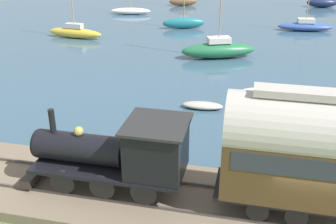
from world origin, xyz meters
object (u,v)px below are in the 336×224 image
at_px(steam_locomotive, 124,151).
at_px(sailboat_brown, 183,1).
at_px(sailboat_blue, 305,26).
at_px(rowboat_far_out, 253,91).
at_px(sailboat_yellow, 75,32).
at_px(sailboat_navy, 323,2).
at_px(sailboat_teal, 184,22).
at_px(sailboat_green, 218,49).
at_px(rowboat_mid_harbor, 203,105).
at_px(sailboat_white, 131,11).

xyz_separation_m(steam_locomotive, sailboat_brown, (43.57, 5.95, -1.45)).
xyz_separation_m(sailboat_blue, rowboat_far_out, (-19.24, 4.81, -0.31)).
xyz_separation_m(sailboat_yellow, rowboat_far_out, (-11.12, -17.36, -0.39)).
height_order(sailboat_yellow, sailboat_brown, sailboat_brown).
relative_size(sailboat_navy, sailboat_teal, 0.73).
relative_size(sailboat_green, rowboat_mid_harbor, 4.04).
relative_size(steam_locomotive, sailboat_yellow, 0.83).
height_order(sailboat_brown, rowboat_far_out, sailboat_brown).
xyz_separation_m(steam_locomotive, sailboat_teal, (29.57, 3.26, -1.49)).
bearing_deg(rowboat_far_out, sailboat_brown, -7.28).
distance_m(sailboat_blue, sailboat_teal, 12.70).
xyz_separation_m(sailboat_white, sailboat_teal, (-6.40, -7.97, 0.20)).
relative_size(steam_locomotive, rowboat_mid_harbor, 2.58).
xyz_separation_m(sailboat_white, rowboat_far_out, (-23.90, -15.75, -0.27)).
distance_m(steam_locomotive, sailboat_navy, 48.38).
distance_m(sailboat_yellow, sailboat_teal, 11.51).
height_order(sailboat_teal, rowboat_mid_harbor, sailboat_teal).
distance_m(sailboat_blue, sailboat_green, 14.12).
height_order(sailboat_teal, sailboat_brown, sailboat_teal).
distance_m(steam_locomotive, rowboat_far_out, 13.04).
height_order(sailboat_navy, rowboat_mid_harbor, sailboat_navy).
xyz_separation_m(sailboat_blue, sailboat_yellow, (-8.12, 22.17, 0.08)).
relative_size(sailboat_blue, rowboat_far_out, 3.18).
distance_m(sailboat_navy, sailboat_white, 26.36).
height_order(sailboat_navy, sailboat_yellow, sailboat_yellow).
relative_size(sailboat_yellow, sailboat_teal, 0.79).
bearing_deg(sailboat_brown, sailboat_yellow, 139.78).
height_order(sailboat_yellow, sailboat_white, sailboat_white).
relative_size(sailboat_teal, rowboat_mid_harbor, 3.95).
height_order(sailboat_green, rowboat_mid_harbor, sailboat_green).
bearing_deg(sailboat_green, rowboat_mid_harbor, 160.63).
relative_size(sailboat_brown, rowboat_mid_harbor, 3.32).
bearing_deg(sailboat_green, rowboat_far_out, -178.47).
relative_size(sailboat_blue, sailboat_white, 0.87).
bearing_deg(sailboat_navy, rowboat_far_out, 154.39).
distance_m(sailboat_blue, rowboat_mid_harbor, 23.44).
bearing_deg(sailboat_white, steam_locomotive, -172.92).
distance_m(sailboat_green, rowboat_far_out, 8.11).
distance_m(steam_locomotive, sailboat_blue, 32.72).
xyz_separation_m(sailboat_yellow, sailboat_teal, (6.38, -9.58, 0.08)).
relative_size(sailboat_yellow, sailboat_white, 0.98).
distance_m(sailboat_navy, sailboat_brown, 19.08).
bearing_deg(sailboat_navy, sailboat_green, 145.15).
xyz_separation_m(sailboat_teal, rowboat_mid_harbor, (-20.42, -4.94, -0.46)).
bearing_deg(sailboat_brown, sailboat_teal, 169.35).
distance_m(sailboat_blue, sailboat_yellow, 23.61).
bearing_deg(sailboat_green, sailboat_yellow, 55.38).
bearing_deg(rowboat_far_out, sailboat_green, -3.67).
bearing_deg(sailboat_teal, sailboat_yellow, 104.31).
bearing_deg(sailboat_blue, sailboat_teal, 91.48).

